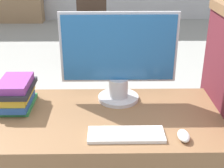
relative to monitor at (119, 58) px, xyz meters
The scene contains 6 objects.
carrel_divider 0.67m from the monitor, 15.70° to the right, with size 0.07×0.68×1.28m.
monitor is the anchor object (origin of this frame).
keyboard 0.44m from the monitor, 86.48° to the right, with size 0.35×0.12×0.02m.
mouse 0.53m from the monitor, 55.12° to the right, with size 0.05×0.09×0.04m.
book_stack 0.57m from the monitor, behind, with size 0.19×0.26×0.16m.
far_chair 3.03m from the monitor, 95.57° to the left, with size 0.44×0.44×0.96m.
Camera 1 is at (0.02, -1.06, 1.56)m, focal length 50.00 mm.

